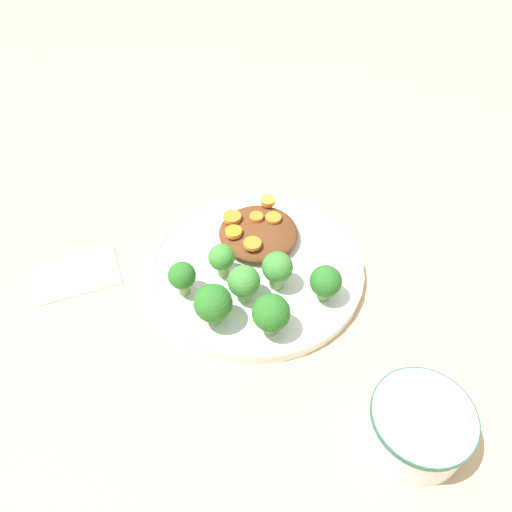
% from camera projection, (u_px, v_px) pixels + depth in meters
% --- Properties ---
extents(ground_plane, '(4.00, 4.00, 0.00)m').
position_uv_depth(ground_plane, '(256.00, 271.00, 0.68)').
color(ground_plane, tan).
extents(plate, '(0.29, 0.29, 0.02)m').
position_uv_depth(plate, '(256.00, 266.00, 0.67)').
color(plate, silver).
rests_on(plate, ground_plane).
extents(dip_bowl, '(0.10, 0.10, 0.05)m').
position_uv_depth(dip_bowl, '(419.00, 425.00, 0.50)').
color(dip_bowl, silver).
rests_on(dip_bowl, ground_plane).
extents(stew_mound, '(0.11, 0.11, 0.02)m').
position_uv_depth(stew_mound, '(258.00, 233.00, 0.69)').
color(stew_mound, '#5B3319').
rests_on(stew_mound, plate).
extents(broccoli_floret_0, '(0.03, 0.03, 0.05)m').
position_uv_depth(broccoli_floret_0, '(221.00, 258.00, 0.63)').
color(broccoli_floret_0, '#7FA85B').
rests_on(broccoli_floret_0, plate).
extents(broccoli_floret_1, '(0.04, 0.04, 0.05)m').
position_uv_depth(broccoli_floret_1, '(277.00, 269.00, 0.62)').
color(broccoli_floret_1, '#759E51').
rests_on(broccoli_floret_1, plate).
extents(broccoli_floret_2, '(0.05, 0.05, 0.06)m').
position_uv_depth(broccoli_floret_2, '(213.00, 304.00, 0.58)').
color(broccoli_floret_2, '#7FA85B').
rests_on(broccoli_floret_2, plate).
extents(broccoli_floret_3, '(0.04, 0.04, 0.05)m').
position_uv_depth(broccoli_floret_3, '(326.00, 282.00, 0.61)').
color(broccoli_floret_3, '#759E51').
rests_on(broccoli_floret_3, plate).
extents(broccoli_floret_4, '(0.04, 0.04, 0.06)m').
position_uv_depth(broccoli_floret_4, '(271.00, 313.00, 0.57)').
color(broccoli_floret_4, '#759E51').
rests_on(broccoli_floret_4, plate).
extents(broccoli_floret_5, '(0.03, 0.03, 0.05)m').
position_uv_depth(broccoli_floret_5, '(182.00, 277.00, 0.61)').
color(broccoli_floret_5, '#759E51').
rests_on(broccoli_floret_5, plate).
extents(broccoli_floret_6, '(0.04, 0.04, 0.05)m').
position_uv_depth(broccoli_floret_6, '(244.00, 282.00, 0.61)').
color(broccoli_floret_6, '#759E51').
rests_on(broccoli_floret_6, plate).
extents(carrot_slice_0, '(0.03, 0.03, 0.01)m').
position_uv_depth(carrot_slice_0, '(232.00, 217.00, 0.69)').
color(carrot_slice_0, orange).
rests_on(carrot_slice_0, stew_mound).
extents(carrot_slice_1, '(0.02, 0.02, 0.01)m').
position_uv_depth(carrot_slice_1, '(256.00, 217.00, 0.69)').
color(carrot_slice_1, orange).
rests_on(carrot_slice_1, stew_mound).
extents(carrot_slice_2, '(0.02, 0.02, 0.01)m').
position_uv_depth(carrot_slice_2, '(254.00, 243.00, 0.65)').
color(carrot_slice_2, orange).
rests_on(carrot_slice_2, stew_mound).
extents(carrot_slice_3, '(0.02, 0.02, 0.01)m').
position_uv_depth(carrot_slice_3, '(268.00, 201.00, 0.71)').
color(carrot_slice_3, orange).
rests_on(carrot_slice_3, stew_mound).
extents(carrot_slice_4, '(0.02, 0.02, 0.00)m').
position_uv_depth(carrot_slice_4, '(273.00, 218.00, 0.69)').
color(carrot_slice_4, orange).
rests_on(carrot_slice_4, stew_mound).
extents(carrot_slice_5, '(0.02, 0.02, 0.01)m').
position_uv_depth(carrot_slice_5, '(234.00, 232.00, 0.67)').
color(carrot_slice_5, orange).
rests_on(carrot_slice_5, stew_mound).
extents(napkin, '(0.12, 0.08, 0.01)m').
position_uv_depth(napkin, '(76.00, 274.00, 0.67)').
color(napkin, white).
rests_on(napkin, ground_plane).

